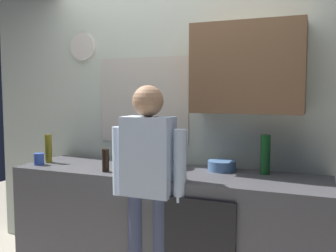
% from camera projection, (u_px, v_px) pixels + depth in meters
% --- Properties ---
extents(kitchen_counter, '(2.47, 0.64, 0.93)m').
position_uv_depth(kitchen_counter, '(165.00, 229.00, 2.97)').
color(kitchen_counter, '#4C4C51').
rests_on(kitchen_counter, ground_plane).
extents(back_wall_assembly, '(4.07, 0.42, 2.60)m').
position_uv_depth(back_wall_assembly, '(190.00, 114.00, 3.23)').
color(back_wall_assembly, silver).
rests_on(back_wall_assembly, ground_plane).
extents(coffee_maker, '(0.20, 0.20, 0.33)m').
position_uv_depth(coffee_maker, '(156.00, 149.00, 3.15)').
color(coffee_maker, black).
rests_on(coffee_maker, kitchen_counter).
extents(bottle_green_wine, '(0.07, 0.07, 0.30)m').
position_uv_depth(bottle_green_wine, '(265.00, 155.00, 2.82)').
color(bottle_green_wine, '#195923').
rests_on(bottle_green_wine, kitchen_counter).
extents(bottle_olive_oil, '(0.06, 0.06, 0.25)m').
position_uv_depth(bottle_olive_oil, '(48.00, 148.00, 3.30)').
color(bottle_olive_oil, olive).
rests_on(bottle_olive_oil, kitchen_counter).
extents(bottle_dark_sauce, '(0.06, 0.06, 0.18)m').
position_uv_depth(bottle_dark_sauce, '(106.00, 160.00, 2.91)').
color(bottle_dark_sauce, black).
rests_on(bottle_dark_sauce, kitchen_counter).
extents(cup_blue_mug, '(0.08, 0.08, 0.10)m').
position_uv_depth(cup_blue_mug, '(39.00, 159.00, 3.19)').
color(cup_blue_mug, '#3351B2').
rests_on(cup_blue_mug, kitchen_counter).
extents(mixing_bowl, '(0.22, 0.22, 0.08)m').
position_uv_depth(mixing_bowl, '(222.00, 166.00, 2.95)').
color(mixing_bowl, '#4C72A5').
rests_on(mixing_bowl, kitchen_counter).
extents(storage_canister, '(0.14, 0.14, 0.17)m').
position_uv_depth(storage_canister, '(163.00, 167.00, 2.68)').
color(storage_canister, silver).
rests_on(storage_canister, kitchen_counter).
extents(person_at_sink, '(0.57, 0.22, 1.60)m').
position_uv_depth(person_at_sink, '(148.00, 177.00, 2.65)').
color(person_at_sink, '#3F4766').
rests_on(person_at_sink, ground_plane).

